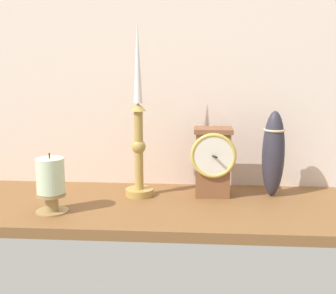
{
  "coord_description": "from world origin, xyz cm",
  "views": [
    {
      "loc": [
        13.07,
        -101.39,
        33.83
      ],
      "look_at": [
        5.72,
        0.0,
        14.0
      ],
      "focal_mm": 46.87,
      "sensor_mm": 36.0,
      "label": 1
    }
  ],
  "objects": [
    {
      "name": "candlestick_tall_left",
      "position": [
        -2.11,
        6.02,
        16.16
      ],
      "size": [
        7.16,
        7.16,
        44.28
      ],
      "color": "#B28E47",
      "rests_on": "ground_plane"
    },
    {
      "name": "ground_plane",
      "position": [
        0.0,
        0.0,
        -1.2
      ],
      "size": [
        100.0,
        36.0,
        2.4
      ],
      "primitive_type": "cube",
      "color": "brown"
    },
    {
      "name": "tall_ceramic_vase",
      "position": [
        31.75,
        8.23,
        11.1
      ],
      "size": [
        5.61,
        5.61,
        21.9
      ],
      "color": "#302E39",
      "rests_on": "ground_plane"
    },
    {
      "name": "mantel_clock",
      "position": [
        16.57,
        7.2,
        9.23
      ],
      "size": [
        11.31,
        9.46,
        17.53
      ],
      "color": "brown",
      "rests_on": "ground_plane"
    },
    {
      "name": "back_wall",
      "position": [
        0.0,
        18.5,
        32.5
      ],
      "size": [
        120.0,
        2.0,
        65.0
      ],
      "primitive_type": "cube",
      "color": "beige",
      "rests_on": "ground_plane"
    },
    {
      "name": "pillar_candle_front",
      "position": [
        -20.31,
        -7.91,
        6.94
      ],
      "size": [
        7.37,
        7.37,
        13.79
      ],
      "color": "#A38350",
      "rests_on": "ground_plane"
    }
  ]
}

